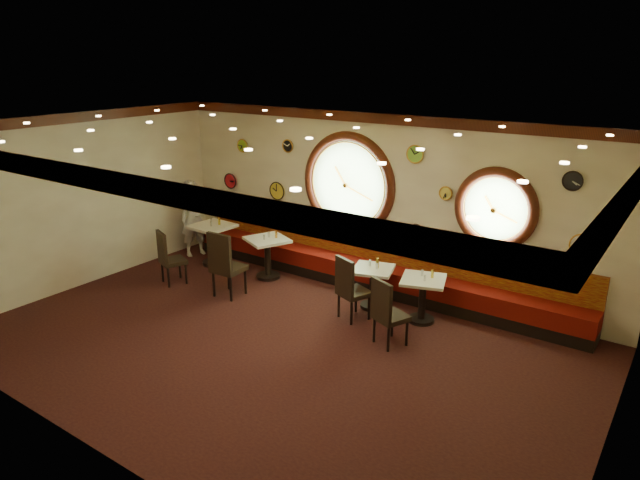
% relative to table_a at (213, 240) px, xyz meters
% --- Properties ---
extents(floor, '(9.00, 6.00, 0.00)m').
position_rel_table_a_xyz_m(floor, '(3.24, -1.99, -0.54)').
color(floor, black).
rests_on(floor, ground).
extents(ceiling, '(9.00, 6.00, 0.02)m').
position_rel_table_a_xyz_m(ceiling, '(3.24, -1.99, 2.66)').
color(ceiling, gold).
rests_on(ceiling, wall_back).
extents(wall_back, '(9.00, 0.02, 3.20)m').
position_rel_table_a_xyz_m(wall_back, '(3.24, 1.01, 1.06)').
color(wall_back, beige).
rests_on(wall_back, floor).
extents(wall_front, '(9.00, 0.02, 3.20)m').
position_rel_table_a_xyz_m(wall_front, '(3.24, -4.99, 1.06)').
color(wall_front, beige).
rests_on(wall_front, floor).
extents(wall_left, '(0.02, 6.00, 3.20)m').
position_rel_table_a_xyz_m(wall_left, '(-1.26, -1.99, 1.06)').
color(wall_left, beige).
rests_on(wall_left, floor).
extents(wall_right, '(0.02, 6.00, 3.20)m').
position_rel_table_a_xyz_m(wall_right, '(7.74, -1.99, 1.06)').
color(wall_right, beige).
rests_on(wall_right, floor).
extents(molding_back, '(9.00, 0.10, 0.18)m').
position_rel_table_a_xyz_m(molding_back, '(3.24, 0.96, 2.57)').
color(molding_back, '#3B140A').
rests_on(molding_back, wall_back).
extents(molding_front, '(9.00, 0.10, 0.18)m').
position_rel_table_a_xyz_m(molding_front, '(3.24, -4.94, 2.57)').
color(molding_front, '#3B140A').
rests_on(molding_front, wall_back).
extents(molding_left, '(0.10, 6.00, 0.18)m').
position_rel_table_a_xyz_m(molding_left, '(-1.21, -1.99, 2.57)').
color(molding_left, '#3B140A').
rests_on(molding_left, wall_back).
extents(banquette_base, '(8.00, 0.55, 0.20)m').
position_rel_table_a_xyz_m(banquette_base, '(3.24, 0.73, -0.44)').
color(banquette_base, black).
rests_on(banquette_base, floor).
extents(banquette_seat, '(8.00, 0.55, 0.30)m').
position_rel_table_a_xyz_m(banquette_seat, '(3.24, 0.73, -0.19)').
color(banquette_seat, '#570B07').
rests_on(banquette_seat, banquette_base).
extents(banquette_back, '(8.00, 0.10, 0.55)m').
position_rel_table_a_xyz_m(banquette_back, '(3.24, 0.95, 0.21)').
color(banquette_back, '#640C07').
rests_on(banquette_back, wall_back).
extents(porthole_left_glass, '(1.66, 0.02, 1.66)m').
position_rel_table_a_xyz_m(porthole_left_glass, '(2.64, 1.01, 1.31)').
color(porthole_left_glass, '#8ABB70').
rests_on(porthole_left_glass, wall_back).
extents(porthole_left_frame, '(1.98, 0.18, 1.98)m').
position_rel_table_a_xyz_m(porthole_left_frame, '(2.64, 0.99, 1.31)').
color(porthole_left_frame, '#3B140A').
rests_on(porthole_left_frame, wall_back).
extents(porthole_left_ring, '(1.61, 0.03, 1.61)m').
position_rel_table_a_xyz_m(porthole_left_ring, '(2.64, 0.96, 1.31)').
color(porthole_left_ring, '#C78A2F').
rests_on(porthole_left_ring, wall_back).
extents(porthole_right_glass, '(1.10, 0.02, 1.10)m').
position_rel_table_a_xyz_m(porthole_right_glass, '(5.44, 1.01, 1.26)').
color(porthole_right_glass, '#8ABB70').
rests_on(porthole_right_glass, wall_back).
extents(porthole_right_frame, '(1.38, 0.18, 1.38)m').
position_rel_table_a_xyz_m(porthole_right_frame, '(5.44, 0.99, 1.26)').
color(porthole_right_frame, '#3B140A').
rests_on(porthole_right_frame, wall_back).
extents(porthole_right_ring, '(1.09, 0.03, 1.09)m').
position_rel_table_a_xyz_m(porthole_right_ring, '(5.44, 0.96, 1.26)').
color(porthole_right_ring, '#C78A2F').
rests_on(porthole_right_ring, wall_back).
extents(wall_clock_0, '(0.24, 0.03, 0.24)m').
position_rel_table_a_xyz_m(wall_clock_0, '(1.24, 0.97, 1.91)').
color(wall_clock_0, black).
rests_on(wall_clock_0, wall_back).
extents(wall_clock_1, '(0.24, 0.03, 0.24)m').
position_rel_table_a_xyz_m(wall_clock_1, '(4.09, 0.97, 0.66)').
color(wall_clock_1, red).
rests_on(wall_clock_1, wall_back).
extents(wall_clock_2, '(0.36, 0.03, 0.36)m').
position_rel_table_a_xyz_m(wall_clock_2, '(0.94, 0.97, 0.96)').
color(wall_clock_2, gold).
rests_on(wall_clock_2, wall_back).
extents(wall_clock_3, '(0.34, 0.03, 0.34)m').
position_rel_table_a_xyz_m(wall_clock_3, '(6.79, 0.97, 0.91)').
color(wall_clock_3, white).
rests_on(wall_clock_3, wall_back).
extents(wall_clock_4, '(0.20, 0.03, 0.20)m').
position_rel_table_a_xyz_m(wall_clock_4, '(1.34, 0.97, 0.66)').
color(wall_clock_4, silver).
rests_on(wall_clock_4, wall_back).
extents(wall_clock_5, '(0.32, 0.03, 0.32)m').
position_rel_table_a_xyz_m(wall_clock_5, '(-0.36, 0.97, 1.01)').
color(wall_clock_5, red).
rests_on(wall_clock_5, wall_back).
extents(wall_clock_6, '(0.22, 0.03, 0.22)m').
position_rel_table_a_xyz_m(wall_clock_6, '(4.59, 0.97, 1.41)').
color(wall_clock_6, gold).
rests_on(wall_clock_6, wall_back).
extents(wall_clock_7, '(0.26, 0.03, 0.26)m').
position_rel_table_a_xyz_m(wall_clock_7, '(0.04, 0.97, 1.81)').
color(wall_clock_7, '#8CB424').
rests_on(wall_clock_7, wall_back).
extents(wall_clock_8, '(0.28, 0.03, 0.28)m').
position_rel_table_a_xyz_m(wall_clock_8, '(6.54, 0.97, 1.86)').
color(wall_clock_8, black).
rests_on(wall_clock_8, wall_back).
extents(wall_clock_9, '(0.30, 0.03, 0.30)m').
position_rel_table_a_xyz_m(wall_clock_9, '(3.99, 0.97, 2.01)').
color(wall_clock_9, '#7BBE3B').
rests_on(wall_clock_9, wall_back).
extents(table_a, '(0.82, 0.82, 0.85)m').
position_rel_table_a_xyz_m(table_a, '(0.00, 0.00, 0.00)').
color(table_a, black).
rests_on(table_a, floor).
extents(table_b, '(0.97, 0.97, 0.80)m').
position_rel_table_a_xyz_m(table_b, '(1.41, 0.06, -0.03)').
color(table_b, black).
rests_on(table_b, floor).
extents(table_c, '(0.82, 0.82, 0.72)m').
position_rel_table_a_xyz_m(table_c, '(3.77, 0.03, -0.08)').
color(table_c, black).
rests_on(table_c, floor).
extents(table_d, '(0.86, 0.86, 0.75)m').
position_rel_table_a_xyz_m(table_d, '(4.70, 0.01, -0.06)').
color(table_d, black).
rests_on(table_d, floor).
extents(chair_a, '(0.57, 0.57, 0.65)m').
position_rel_table_a_xyz_m(chair_a, '(0.07, -1.26, 0.06)').
color(chair_a, black).
rests_on(chair_a, floor).
extents(chair_b, '(0.53, 0.53, 0.76)m').
position_rel_table_a_xyz_m(chair_b, '(1.39, -1.10, 0.16)').
color(chair_b, black).
rests_on(chair_b, floor).
extents(chair_c, '(0.59, 0.59, 0.67)m').
position_rel_table_a_xyz_m(chair_c, '(3.70, -0.62, 0.09)').
color(chair_c, black).
rests_on(chair_c, floor).
extents(chair_d, '(0.58, 0.58, 0.66)m').
position_rel_table_a_xyz_m(chair_d, '(4.61, -1.05, 0.07)').
color(chair_d, black).
rests_on(chair_d, floor).
extents(condiment_a_salt, '(0.03, 0.03, 0.09)m').
position_rel_table_a_xyz_m(condiment_a_salt, '(-0.15, 0.12, 0.36)').
color(condiment_a_salt, silver).
rests_on(condiment_a_salt, table_a).
extents(condiment_b_salt, '(0.04, 0.04, 0.11)m').
position_rel_table_a_xyz_m(condiment_b_salt, '(1.38, 0.14, 0.32)').
color(condiment_b_salt, silver).
rests_on(condiment_b_salt, table_b).
extents(condiment_c_salt, '(0.04, 0.04, 0.11)m').
position_rel_table_a_xyz_m(condiment_c_salt, '(3.67, 0.08, 0.24)').
color(condiment_c_salt, silver).
rests_on(condiment_c_salt, table_c).
extents(condiment_d_salt, '(0.04, 0.04, 0.11)m').
position_rel_table_a_xyz_m(condiment_d_salt, '(4.63, 0.10, 0.27)').
color(condiment_d_salt, silver).
rests_on(condiment_d_salt, table_d).
extents(condiment_a_pepper, '(0.03, 0.03, 0.10)m').
position_rel_table_a_xyz_m(condiment_a_pepper, '(0.04, -0.07, 0.36)').
color(condiment_a_pepper, silver).
rests_on(condiment_a_pepper, table_a).
extents(condiment_b_pepper, '(0.03, 0.03, 0.09)m').
position_rel_table_a_xyz_m(condiment_b_pepper, '(1.41, -0.03, 0.32)').
color(condiment_b_pepper, silver).
rests_on(condiment_b_pepper, table_b).
extents(condiment_c_pepper, '(0.04, 0.04, 0.11)m').
position_rel_table_a_xyz_m(condiment_c_pepper, '(3.84, 0.03, 0.24)').
color(condiment_c_pepper, silver).
rests_on(condiment_c_pepper, table_c).
extents(condiment_d_pepper, '(0.03, 0.03, 0.09)m').
position_rel_table_a_xyz_m(condiment_d_pepper, '(4.76, -0.08, 0.26)').
color(condiment_d_pepper, silver).
rests_on(condiment_d_pepper, table_d).
extents(condiment_a_bottle, '(0.05, 0.05, 0.15)m').
position_rel_table_a_xyz_m(condiment_a_bottle, '(0.11, 0.10, 0.39)').
color(condiment_a_bottle, yellow).
rests_on(condiment_a_bottle, table_a).
extents(condiment_b_bottle, '(0.04, 0.04, 0.14)m').
position_rel_table_a_xyz_m(condiment_b_bottle, '(1.53, 0.19, 0.34)').
color(condiment_b_bottle, gold).
rests_on(condiment_b_bottle, table_b).
extents(condiment_c_bottle, '(0.06, 0.06, 0.18)m').
position_rel_table_a_xyz_m(condiment_c_bottle, '(3.82, 0.07, 0.28)').
color(condiment_c_bottle, gold).
rests_on(condiment_c_bottle, table_c).
extents(condiment_d_bottle, '(0.04, 0.04, 0.14)m').
position_rel_table_a_xyz_m(condiment_d_bottle, '(4.80, 0.12, 0.29)').
color(condiment_d_bottle, gold).
rests_on(condiment_d_bottle, table_d).
extents(waiter, '(0.58, 0.70, 1.65)m').
position_rel_table_a_xyz_m(waiter, '(-0.76, 0.21, 0.29)').
color(waiter, silver).
rests_on(waiter, floor).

